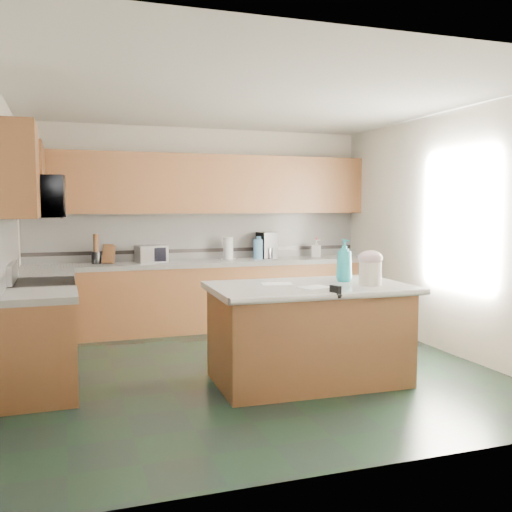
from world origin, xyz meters
name	(u,v)px	position (x,y,z in m)	size (l,w,h in m)	color
floor	(253,369)	(0.00, 0.00, 0.00)	(4.60, 4.60, 0.00)	black
ceiling	(253,98)	(0.00, 0.00, 2.70)	(4.60, 4.60, 0.00)	white
wall_back	(200,228)	(0.00, 2.32, 1.35)	(4.60, 0.04, 2.70)	silver
wall_front	(373,256)	(0.00, -2.32, 1.35)	(4.60, 0.04, 2.70)	silver
wall_right	(449,233)	(2.32, 0.00, 1.35)	(0.04, 4.60, 2.70)	silver
back_base_cab	(206,297)	(0.00, 2.00, 0.43)	(4.60, 0.60, 0.86)	#462611
back_countertop	(206,263)	(0.00, 2.00, 0.89)	(4.60, 0.64, 0.06)	silver
back_upper_cab	(203,184)	(0.00, 2.13, 1.94)	(4.60, 0.33, 0.78)	#462611
back_backsplash	(201,236)	(0.00, 2.29, 1.24)	(4.60, 0.02, 0.63)	silver
back_accent_band	(201,250)	(0.00, 2.28, 1.04)	(4.60, 0.01, 0.05)	black
left_base_cab_rear	(45,316)	(-2.00, 1.29, 0.43)	(0.60, 0.82, 0.86)	#462611
left_counter_rear	(44,275)	(-2.00, 1.29, 0.89)	(0.64, 0.82, 0.06)	silver
left_base_cab_front	(40,349)	(-2.00, -0.24, 0.43)	(0.60, 0.72, 0.86)	#462611
left_counter_front	(38,296)	(-2.00, -0.24, 0.89)	(0.64, 0.72, 0.06)	silver
left_backsplash	(8,249)	(-2.29, 0.55, 1.24)	(0.02, 2.30, 0.63)	silver
left_accent_band	(10,270)	(-2.28, 0.55, 1.04)	(0.01, 2.30, 0.05)	black
left_upper_cab_rear	(28,180)	(-2.13, 1.42, 1.94)	(0.33, 1.09, 0.78)	#462611
left_upper_cab_front	(16,171)	(-2.13, -0.24, 1.94)	(0.33, 0.72, 0.78)	#462611
range_body	(43,330)	(-2.00, 0.50, 0.44)	(0.60, 0.76, 0.88)	#B7B7BC
range_oven_door	(74,332)	(-1.71, 0.50, 0.40)	(0.02, 0.68, 0.55)	black
range_cooktop	(41,284)	(-2.00, 0.50, 0.90)	(0.62, 0.78, 0.04)	black
range_handle	(76,294)	(-1.68, 0.50, 0.78)	(0.02, 0.02, 0.66)	#B7B7BC
range_backguard	(12,272)	(-2.26, 0.50, 1.02)	(0.06, 0.76, 0.18)	#B7B7BC
microwave	(38,197)	(-2.00, 0.50, 1.73)	(0.73, 0.50, 0.41)	#B7B7BC
island_base	(308,336)	(0.37, -0.53, 0.43)	(1.72, 0.99, 0.86)	#462611
island_top	(309,288)	(0.37, -0.53, 0.89)	(1.82, 1.09, 0.06)	silver
island_bullnose	(335,297)	(0.37, -1.07, 0.89)	(0.06, 0.06, 1.82)	silver
treat_jar	(370,273)	(0.90, -0.74, 1.03)	(0.21, 0.21, 0.22)	beige
treat_jar_lid	(370,258)	(0.90, -0.74, 1.17)	(0.23, 0.23, 0.14)	beige
treat_jar_knob	(370,253)	(0.90, -0.74, 1.22)	(0.03, 0.03, 0.07)	tan
treat_jar_knob_end_l	(367,253)	(0.86, -0.74, 1.22)	(0.04, 0.04, 0.04)	tan
treat_jar_knob_end_r	(374,253)	(0.94, -0.74, 1.22)	(0.04, 0.04, 0.04)	tan
soap_bottle_island	(344,260)	(0.79, -0.44, 1.13)	(0.16, 0.16, 0.41)	teal
paper_sheet_a	(315,287)	(0.35, -0.71, 0.92)	(0.27, 0.20, 0.00)	white
paper_sheet_b	(277,284)	(0.11, -0.39, 0.92)	(0.29, 0.21, 0.00)	white
clamp_body	(335,291)	(0.39, -1.05, 0.93)	(0.03, 0.11, 0.10)	black
clamp_handle	(339,295)	(0.39, -1.12, 0.91)	(0.02, 0.02, 0.08)	black
knife_block	(109,254)	(-1.25, 2.05, 1.04)	(0.13, 0.11, 0.24)	#472814
utensil_crock	(96,258)	(-1.40, 2.08, 1.00)	(0.12, 0.12, 0.15)	black
utensil_bundle	(96,243)	(-1.40, 2.08, 1.18)	(0.07, 0.07, 0.22)	#472814
toaster_oven	(151,254)	(-0.71, 2.05, 1.03)	(0.38, 0.26, 0.22)	#B7B7BC
toaster_oven_door	(153,255)	(-0.71, 1.93, 1.03)	(0.34, 0.01, 0.18)	black
paper_towel	(228,249)	(0.34, 2.10, 1.07)	(0.13, 0.13, 0.30)	white
paper_towel_base	(228,259)	(0.34, 2.10, 0.93)	(0.20, 0.20, 0.01)	#B7B7BC
water_jug	(259,249)	(0.77, 2.06, 1.06)	(0.17, 0.17, 0.27)	#5E9ED4
water_jug_neck	(259,238)	(0.77, 2.06, 1.21)	(0.08, 0.08, 0.04)	#5E9ED4
coffee_maker	(267,245)	(0.89, 2.08, 1.10)	(0.21, 0.24, 0.37)	black
coffee_carafe	(268,253)	(0.89, 2.03, 1.00)	(0.15, 0.15, 0.15)	black
soap_bottle_back	(316,248)	(1.63, 2.05, 1.05)	(0.11, 0.12, 0.25)	white
soap_back_cap	(316,239)	(1.63, 2.05, 1.19)	(0.02, 0.02, 0.03)	red
window_light_proxy	(459,220)	(2.29, -0.20, 1.50)	(0.02, 1.40, 1.10)	white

